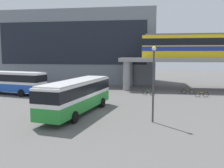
{
  "coord_description": "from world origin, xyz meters",
  "views": [
    {
      "loc": [
        5.89,
        -22.87,
        5.6
      ],
      "look_at": [
        1.58,
        5.41,
        2.2
      ],
      "focal_mm": 39.41,
      "sensor_mm": 36.0,
      "label": 1
    }
  ],
  "objects_px": {
    "bicycle_brown": "(188,92)",
    "bicycle_orange": "(202,94)",
    "bus_secondary": "(10,80)",
    "pedestrian_waiting_near_stop": "(62,87)",
    "station_building": "(79,48)",
    "bus_main": "(77,93)",
    "bicycle_green": "(149,93)",
    "train": "(220,45)"
  },
  "relations": [
    {
      "from": "bicycle_brown",
      "to": "pedestrian_waiting_near_stop",
      "type": "distance_m",
      "value": 18.27
    },
    {
      "from": "bus_secondary",
      "to": "bicycle_orange",
      "type": "distance_m",
      "value": 26.76
    },
    {
      "from": "bicycle_brown",
      "to": "bicycle_orange",
      "type": "distance_m",
      "value": 2.71
    },
    {
      "from": "station_building",
      "to": "pedestrian_waiting_near_stop",
      "type": "relative_size",
      "value": 17.63
    },
    {
      "from": "bus_secondary",
      "to": "bicycle_brown",
      "type": "bearing_deg",
      "value": 8.44
    },
    {
      "from": "train",
      "to": "bicycle_green",
      "type": "distance_m",
      "value": 14.74
    },
    {
      "from": "bus_secondary",
      "to": "train",
      "type": "bearing_deg",
      "value": 16.57
    },
    {
      "from": "bicycle_orange",
      "to": "bicycle_green",
      "type": "bearing_deg",
      "value": 175.72
    },
    {
      "from": "train",
      "to": "bicycle_green",
      "type": "relative_size",
      "value": 13.98
    },
    {
      "from": "bicycle_orange",
      "to": "bus_secondary",
      "type": "bearing_deg",
      "value": -176.88
    },
    {
      "from": "bicycle_brown",
      "to": "train",
      "type": "bearing_deg",
      "value": 44.58
    },
    {
      "from": "bicycle_orange",
      "to": "station_building",
      "type": "bearing_deg",
      "value": 142.22
    },
    {
      "from": "bus_secondary",
      "to": "pedestrian_waiting_near_stop",
      "type": "relative_size",
      "value": 6.34
    },
    {
      "from": "bicycle_green",
      "to": "bus_secondary",
      "type": "bearing_deg",
      "value": -174.25
    },
    {
      "from": "station_building",
      "to": "bus_secondary",
      "type": "relative_size",
      "value": 2.78
    },
    {
      "from": "pedestrian_waiting_near_stop",
      "to": "bus_secondary",
      "type": "bearing_deg",
      "value": -164.55
    },
    {
      "from": "station_building",
      "to": "bicycle_orange",
      "type": "distance_m",
      "value": 28.21
    },
    {
      "from": "bicycle_orange",
      "to": "pedestrian_waiting_near_stop",
      "type": "bearing_deg",
      "value": 178.57
    },
    {
      "from": "bus_main",
      "to": "bicycle_orange",
      "type": "xyz_separation_m",
      "value": [
        13.68,
        11.46,
        -1.63
      ]
    },
    {
      "from": "train",
      "to": "bicycle_orange",
      "type": "relative_size",
      "value": 13.64
    },
    {
      "from": "bicycle_orange",
      "to": "bus_main",
      "type": "bearing_deg",
      "value": -140.05
    },
    {
      "from": "bus_secondary",
      "to": "pedestrian_waiting_near_stop",
      "type": "distance_m",
      "value": 7.39
    },
    {
      "from": "bicycle_orange",
      "to": "train",
      "type": "bearing_deg",
      "value": 62.44
    },
    {
      "from": "station_building",
      "to": "pedestrian_waiting_near_stop",
      "type": "bearing_deg",
      "value": -82.95
    },
    {
      "from": "station_building",
      "to": "train",
      "type": "xyz_separation_m",
      "value": [
        25.65,
        -9.11,
        -0.02
      ]
    },
    {
      "from": "bicycle_brown",
      "to": "bicycle_orange",
      "type": "relative_size",
      "value": 0.99
    },
    {
      "from": "station_building",
      "to": "bicycle_green",
      "type": "height_order",
      "value": "station_building"
    },
    {
      "from": "bus_main",
      "to": "pedestrian_waiting_near_stop",
      "type": "bearing_deg",
      "value": 116.45
    },
    {
      "from": "bus_main",
      "to": "bicycle_brown",
      "type": "bearing_deg",
      "value": 48.36
    },
    {
      "from": "bicycle_orange",
      "to": "bicycle_brown",
      "type": "bearing_deg",
      "value": 122.58
    },
    {
      "from": "station_building",
      "to": "bus_main",
      "type": "height_order",
      "value": "station_building"
    },
    {
      "from": "bicycle_brown",
      "to": "bus_main",
      "type": "bearing_deg",
      "value": -131.64
    },
    {
      "from": "train",
      "to": "pedestrian_waiting_near_stop",
      "type": "relative_size",
      "value": 13.67
    },
    {
      "from": "bus_main",
      "to": "bicycle_orange",
      "type": "bearing_deg",
      "value": 39.95
    },
    {
      "from": "station_building",
      "to": "bicycle_brown",
      "type": "distance_m",
      "value": 25.75
    },
    {
      "from": "bus_secondary",
      "to": "bicycle_green",
      "type": "distance_m",
      "value": 19.83
    },
    {
      "from": "station_building",
      "to": "bus_secondary",
      "type": "height_order",
      "value": "station_building"
    },
    {
      "from": "bicycle_brown",
      "to": "bicycle_green",
      "type": "height_order",
      "value": "same"
    },
    {
      "from": "bus_secondary",
      "to": "bicycle_green",
      "type": "relative_size",
      "value": 6.48
    },
    {
      "from": "bus_main",
      "to": "pedestrian_waiting_near_stop",
      "type": "distance_m",
      "value": 13.4
    },
    {
      "from": "bicycle_orange",
      "to": "pedestrian_waiting_near_stop",
      "type": "relative_size",
      "value": 1.0
    },
    {
      "from": "bus_main",
      "to": "bicycle_green",
      "type": "distance_m",
      "value": 13.82
    }
  ]
}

